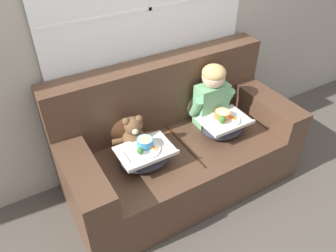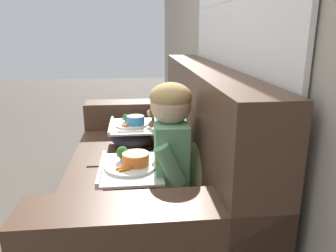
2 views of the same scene
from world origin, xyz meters
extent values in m
plane|color=#4C443D|center=(0.00, 0.00, 0.00)|extent=(14.00, 14.00, 0.00)
cube|color=#A89E8E|center=(0.00, 0.51, 1.30)|extent=(8.00, 0.05, 2.60)
cube|color=#4C3323|center=(0.00, 0.00, 0.23)|extent=(1.86, 0.90, 0.45)
cube|color=#4C3323|center=(0.00, 0.34, 0.74)|extent=(1.86, 0.22, 0.57)
cube|color=#4C3323|center=(-0.82, 0.00, 0.56)|extent=(0.22, 0.90, 0.21)
cube|color=#4C3323|center=(0.82, 0.00, 0.56)|extent=(0.22, 0.90, 0.21)
cube|color=#32190A|center=(0.00, -0.02, 0.46)|extent=(0.01, 0.64, 0.01)
ellipsoid|color=tan|center=(0.35, 0.26, 0.63)|extent=(0.37, 0.18, 0.38)
ellipsoid|color=#B2754C|center=(-0.35, 0.26, 0.63)|extent=(0.34, 0.16, 0.35)
cube|color=#66A370|center=(0.35, 0.11, 0.63)|extent=(0.27, 0.15, 0.36)
sphere|color=beige|center=(0.35, 0.11, 0.89)|extent=(0.19, 0.19, 0.19)
ellipsoid|color=tan|center=(0.35, 0.11, 0.93)|extent=(0.19, 0.19, 0.13)
cylinder|color=#66A370|center=(0.20, 0.10, 0.66)|extent=(0.07, 0.14, 0.20)
cylinder|color=#66A370|center=(0.51, 0.09, 0.66)|extent=(0.07, 0.14, 0.20)
sphere|color=brown|center=(-0.35, 0.11, 0.55)|extent=(0.19, 0.19, 0.19)
sphere|color=brown|center=(-0.35, 0.11, 0.68)|extent=(0.13, 0.13, 0.13)
sphere|color=brown|center=(-0.40, 0.12, 0.73)|extent=(0.06, 0.06, 0.06)
sphere|color=brown|center=(-0.31, 0.10, 0.73)|extent=(0.06, 0.06, 0.06)
sphere|color=beige|center=(-0.37, 0.05, 0.68)|extent=(0.05, 0.05, 0.05)
sphere|color=black|center=(-0.37, 0.04, 0.68)|extent=(0.02, 0.02, 0.02)
cylinder|color=brown|center=(-0.47, 0.13, 0.57)|extent=(0.10, 0.07, 0.05)
cylinder|color=brown|center=(-0.24, 0.09, 0.57)|extent=(0.10, 0.07, 0.05)
cylinder|color=brown|center=(-0.41, 0.03, 0.48)|extent=(0.06, 0.09, 0.05)
cylinder|color=brown|center=(-0.33, 0.01, 0.48)|extent=(0.06, 0.09, 0.05)
ellipsoid|color=#2D2D38|center=(0.35, -0.08, 0.52)|extent=(0.37, 0.28, 0.13)
cube|color=beige|center=(0.35, -0.08, 0.59)|extent=(0.39, 0.29, 0.01)
cube|color=beige|center=(0.35, -0.22, 0.60)|extent=(0.39, 0.02, 0.02)
cylinder|color=white|center=(0.35, -0.08, 0.60)|extent=(0.24, 0.24, 0.01)
cylinder|color=orange|center=(0.35, -0.06, 0.63)|extent=(0.13, 0.13, 0.05)
cylinder|color=#E5D189|center=(0.35, -0.06, 0.66)|extent=(0.11, 0.11, 0.01)
sphere|color=#38702D|center=(0.29, -0.12, 0.65)|extent=(0.06, 0.06, 0.06)
cylinder|color=#7A9E56|center=(0.29, -0.12, 0.62)|extent=(0.02, 0.02, 0.03)
cylinder|color=orange|center=(0.40, -0.12, 0.61)|extent=(0.03, 0.06, 0.01)
cylinder|color=orange|center=(0.42, -0.11, 0.61)|extent=(0.03, 0.05, 0.01)
cube|color=silver|center=(0.20, -0.08, 0.60)|extent=(0.01, 0.14, 0.01)
ellipsoid|color=#2D2D38|center=(-0.35, -0.08, 0.52)|extent=(0.38, 0.28, 0.13)
cube|color=beige|center=(-0.35, -0.08, 0.59)|extent=(0.40, 0.29, 0.01)
cube|color=beige|center=(-0.35, -0.22, 0.60)|extent=(0.40, 0.02, 0.02)
cylinder|color=white|center=(-0.35, -0.08, 0.60)|extent=(0.22, 0.22, 0.01)
cylinder|color=#3889C1|center=(-0.34, -0.05, 0.63)|extent=(0.12, 0.12, 0.06)
cylinder|color=#E5D189|center=(-0.34, -0.05, 0.66)|extent=(0.10, 0.10, 0.01)
sphere|color=#38702D|center=(-0.41, -0.12, 0.64)|extent=(0.05, 0.05, 0.05)
cylinder|color=#7A9E56|center=(-0.41, -0.12, 0.61)|extent=(0.02, 0.02, 0.02)
cylinder|color=orange|center=(-0.31, -0.12, 0.61)|extent=(0.04, 0.06, 0.01)
cylinder|color=orange|center=(-0.29, -0.11, 0.61)|extent=(0.04, 0.05, 0.01)
cube|color=silver|center=(-0.51, -0.08, 0.60)|extent=(0.02, 0.14, 0.01)
cube|color=silver|center=(-0.20, -0.08, 0.60)|extent=(0.02, 0.17, 0.01)
camera|label=1|loc=(-1.09, -1.66, 2.14)|focal=35.00mm
camera|label=2|loc=(1.78, -0.05, 1.21)|focal=35.00mm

